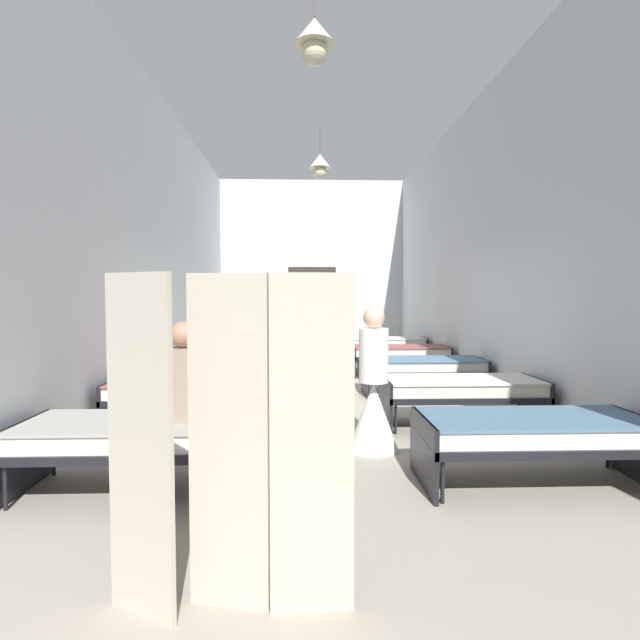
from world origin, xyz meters
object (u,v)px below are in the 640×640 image
bed_right_row_3 (400,353)px  nurse_near_aisle (298,356)px  bed_right_row_4 (384,343)px  bed_left_row_0 (140,437)px  bed_right_row_0 (534,432)px  bed_left_row_3 (234,354)px  nurse_mid_aisle (373,399)px  bed_left_row_1 (191,391)px  bed_right_row_1 (461,389)px  bed_right_row_2 (423,367)px  bed_left_row_4 (245,344)px  patient_seated_primary (184,382)px  bed_left_row_2 (218,368)px  potted_plant (312,328)px  privacy_screen (227,445)px  nurse_far_aisle (331,368)px

bed_right_row_3 → nurse_near_aisle: bearing=-148.8°
bed_right_row_4 → bed_left_row_0: bearing=-113.2°
bed_right_row_0 → bed_left_row_3: bearing=119.8°
bed_left_row_3 → nurse_mid_aisle: size_ratio=1.28×
bed_right_row_0 → bed_right_row_4: same height
bed_left_row_1 → bed_right_row_4: (3.26, 5.70, 0.00)m
bed_left_row_1 → bed_right_row_1: same height
bed_right_row_2 → nurse_mid_aisle: (-1.21, -2.83, 0.09)m
bed_left_row_3 → bed_left_row_4: 1.90m
bed_left_row_0 → patient_seated_primary: 0.56m
bed_right_row_3 → nurse_mid_aisle: 4.89m
bed_left_row_1 → nurse_near_aisle: 2.87m
bed_right_row_3 → bed_right_row_4: same height
bed_left_row_2 → bed_left_row_1: bearing=-90.0°
bed_right_row_4 → nurse_mid_aisle: (-1.21, -6.63, 0.09)m
bed_left_row_1 → bed_right_row_2: size_ratio=1.00×
bed_right_row_1 → bed_right_row_0: bearing=-90.0°
bed_left_row_4 → potted_plant: bearing=10.0°
bed_right_row_3 → potted_plant: potted_plant is taller
potted_plant → privacy_screen: (-0.62, -9.48, 0.06)m
bed_left_row_0 → bed_left_row_4: 7.60m
nurse_far_aisle → bed_left_row_0: bearing=-81.0°
bed_right_row_0 → bed_left_row_3: (-3.26, 5.70, 0.00)m
patient_seated_primary → nurse_far_aisle: bearing=65.2°
nurse_near_aisle → potted_plant: size_ratio=1.13×
bed_left_row_1 → bed_right_row_1: size_ratio=1.00×
bed_left_row_1 → bed_left_row_2: size_ratio=1.00×
bed_right_row_2 → bed_right_row_4: 3.80m
nurse_near_aisle → bed_right_row_0: bearing=-26.0°
bed_right_row_4 → privacy_screen: bearing=-104.1°
bed_right_row_4 → bed_left_row_4: bearing=180.0°
bed_right_row_0 → bed_left_row_1: size_ratio=1.00×
bed_left_row_4 → nurse_near_aisle: bearing=-68.1°
bed_right_row_4 → nurse_far_aisle: nurse_far_aisle is taller
bed_left_row_3 → bed_right_row_4: bearing=30.2°
bed_left_row_4 → bed_left_row_3: bearing=-90.0°
bed_left_row_2 → nurse_far_aisle: 1.88m
bed_right_row_0 → patient_seated_primary: (-2.91, 0.07, 0.43)m
privacy_screen → nurse_far_aisle: bearing=93.7°
bed_left_row_4 → nurse_far_aisle: size_ratio=1.28×
bed_right_row_1 → privacy_screen: size_ratio=1.12×
nurse_mid_aisle → nurse_far_aisle: 2.16m
bed_left_row_0 → potted_plant: (1.57, 7.88, 0.35)m
bed_left_row_4 → patient_seated_primary: (0.35, -7.53, 0.43)m
bed_left_row_0 → bed_left_row_2: size_ratio=1.00×
nurse_mid_aisle → patient_seated_primary: 1.95m
bed_left_row_2 → privacy_screen: size_ratio=1.12×
bed_left_row_0 → nurse_far_aisle: 3.56m
bed_left_row_0 → bed_right_row_1: same height
bed_left_row_3 → nurse_near_aisle: 1.75m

